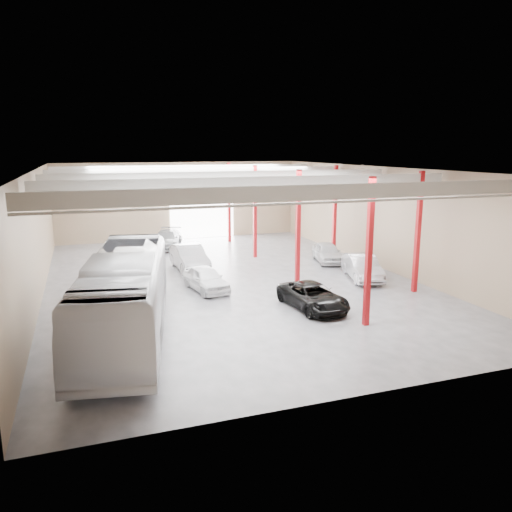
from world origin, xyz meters
TOP-DOWN VIEW (x-y plane):
  - depot_shell at (0.13, 0.48)m, footprint 22.12×32.12m
  - coach_bus at (-6.98, -7.55)m, footprint 5.56×13.79m
  - black_sedan at (2.50, -6.91)m, footprint 2.60×4.94m
  - car_row_a at (-1.95, -1.71)m, footprint 2.33×4.39m
  - car_row_b at (-1.80, 3.64)m, footprint 1.99×5.22m
  - car_row_c at (-2.00, 12.00)m, footprint 3.60×5.42m
  - car_right_near at (8.11, -2.49)m, footprint 2.85×5.03m
  - car_right_far at (8.30, 2.71)m, footprint 2.61×4.48m

SIDE VIEW (x-z plane):
  - black_sedan at x=2.50m, z-range 0.00..1.33m
  - car_row_a at x=-1.95m, z-range 0.00..1.42m
  - car_right_far at x=8.30m, z-range 0.00..1.43m
  - car_row_c at x=-2.00m, z-range 0.00..1.46m
  - car_right_near at x=8.11m, z-range 0.00..1.57m
  - car_row_b at x=-1.80m, z-range 0.00..1.70m
  - coach_bus at x=-6.98m, z-range 0.00..3.74m
  - depot_shell at x=0.13m, z-range 1.44..8.51m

